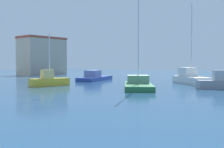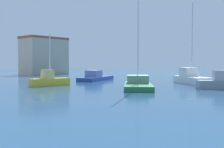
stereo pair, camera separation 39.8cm
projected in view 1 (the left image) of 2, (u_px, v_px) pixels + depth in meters
water at (13, 90)px, 26.91m from camera, size 160.00×160.00×0.00m
sailboat_yellow_inner_mooring at (49, 80)px, 31.49m from camera, size 4.75×2.18×6.03m
motorboat_blue_behind_lamppost at (95, 77)px, 41.63m from camera, size 9.23×5.62×1.58m
motorboat_grey_distant_east at (219, 83)px, 27.85m from camera, size 3.77×4.05×1.89m
sailboat_green_mid_harbor at (138, 83)px, 28.43m from camera, size 8.17×7.16×12.87m
sailboat_white_far_right at (190, 78)px, 34.71m from camera, size 5.98×6.67×10.19m
harbor_office at (42, 56)px, 63.70m from camera, size 10.28×5.96×8.76m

